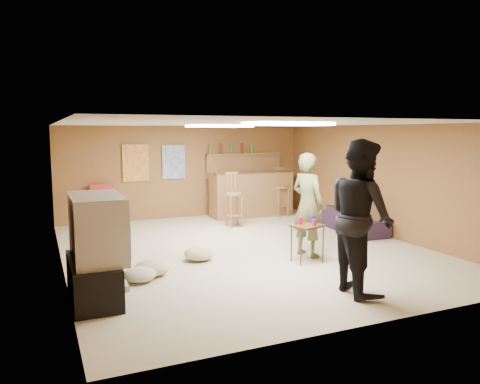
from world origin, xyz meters
name	(u,v)px	position (x,y,z in m)	size (l,w,h in m)	color
ground	(245,249)	(0.00, 0.00, 0.00)	(7.00, 7.00, 0.00)	#BAB08E
ceiling	(245,124)	(0.00, 0.00, 2.20)	(6.00, 7.00, 0.02)	silver
wall_back	(185,172)	(0.00, 3.50, 1.10)	(6.00, 0.02, 2.20)	brown
wall_front	(380,224)	(0.00, -3.50, 1.10)	(6.00, 0.02, 2.20)	brown
wall_left	(60,197)	(-3.00, 0.00, 1.10)	(0.02, 7.00, 2.20)	brown
wall_right	(382,180)	(3.00, 0.00, 1.10)	(0.02, 7.00, 2.20)	brown
tv_stand	(93,280)	(-2.72, -1.50, 0.25)	(0.55, 1.30, 0.50)	black
dvd_box	(112,285)	(-2.50, -1.50, 0.15)	(0.35, 0.50, 0.08)	#B2B2B7
tv_body	(97,227)	(-2.65, -1.50, 0.90)	(0.60, 1.10, 0.80)	#B2B2B7
tv_screen	(123,225)	(-2.34, -1.50, 0.90)	(0.02, 0.95, 0.65)	navy
bar_counter	(251,194)	(1.50, 2.95, 0.55)	(2.00, 0.60, 1.10)	brown
bar_lip	(256,172)	(1.50, 2.70, 1.10)	(2.10, 0.12, 0.05)	#3F2614
bar_shelf	(244,154)	(1.50, 3.40, 1.50)	(2.00, 0.18, 0.05)	brown
bar_backing	(243,166)	(1.50, 3.42, 1.20)	(2.00, 0.14, 0.60)	brown
poster_left	(136,163)	(-1.20, 3.46, 1.35)	(0.60, 0.03, 0.85)	#BF3F26
poster_right	(174,162)	(-0.30, 3.46, 1.35)	(0.55, 0.03, 0.80)	#334C99
folding_chair_stack	(102,205)	(-2.00, 3.30, 0.45)	(0.50, 0.14, 0.90)	red
ceiling_panel_front	(288,124)	(0.00, -1.50, 2.17)	(1.20, 0.60, 0.04)	white
ceiling_panel_back	(219,126)	(0.00, 1.20, 2.17)	(1.20, 0.60, 0.04)	white
person_olive	(308,205)	(0.79, -0.79, 0.86)	(0.63, 0.41, 1.73)	brown
person_black	(361,216)	(0.47, -2.57, 0.99)	(0.96, 0.75, 1.98)	black
sofa	(354,220)	(2.70, 0.46, 0.24)	(1.67, 0.65, 0.49)	black
tray_table	(307,243)	(0.58, -1.13, 0.30)	(0.46, 0.37, 0.60)	#3F2614
cup_red_near	(300,221)	(0.49, -1.05, 0.66)	(0.08, 0.08, 0.11)	#B80C21
cup_red_far	(314,222)	(0.64, -1.22, 0.65)	(0.07, 0.07, 0.10)	#B80C21
cup_blue	(313,219)	(0.75, -1.02, 0.66)	(0.08, 0.08, 0.11)	#1B169D
bar_stool_left	(234,197)	(0.62, 1.95, 0.66)	(0.42, 0.42, 1.32)	brown
bar_stool_right	(281,194)	(2.19, 2.69, 0.54)	(0.34, 0.34, 1.09)	brown
cushion_near_tv	(152,267)	(-1.83, -0.83, 0.11)	(0.51, 0.51, 0.23)	tan
cushion_mid	(199,253)	(-0.95, -0.33, 0.11)	(0.49, 0.49, 0.22)	tan
cushion_far	(140,274)	(-2.05, -1.04, 0.10)	(0.45, 0.45, 0.20)	tan
bottle_row	(232,148)	(1.16, 3.38, 1.65)	(1.20, 0.08, 0.26)	#3F7233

